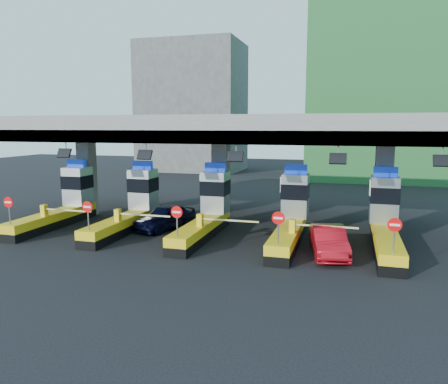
# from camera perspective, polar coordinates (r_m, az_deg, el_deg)

# --- Properties ---
(ground) EXTENTS (120.00, 120.00, 0.00)m
(ground) POSITION_cam_1_polar(r_m,az_deg,el_deg) (26.22, -2.27, -5.55)
(ground) COLOR black
(ground) RESTS_ON ground
(toll_canopy) EXTENTS (28.00, 12.09, 7.00)m
(toll_canopy) POSITION_cam_1_polar(r_m,az_deg,el_deg) (28.16, -0.48, 8.05)
(toll_canopy) COLOR slate
(toll_canopy) RESTS_ON ground
(toll_lane_far_left) EXTENTS (4.43, 8.00, 4.16)m
(toll_lane_far_left) POSITION_cam_1_polar(r_m,az_deg,el_deg) (30.75, -20.09, -1.30)
(toll_lane_far_left) COLOR black
(toll_lane_far_left) RESTS_ON ground
(toll_lane_left) EXTENTS (4.43, 8.00, 4.16)m
(toll_lane_left) POSITION_cam_1_polar(r_m,az_deg,el_deg) (28.11, -11.82, -1.85)
(toll_lane_left) COLOR black
(toll_lane_left) RESTS_ON ground
(toll_lane_center) EXTENTS (4.43, 8.00, 4.16)m
(toll_lane_center) POSITION_cam_1_polar(r_m,az_deg,el_deg) (26.17, -2.09, -2.44)
(toll_lane_center) COLOR black
(toll_lane_center) RESTS_ON ground
(toll_lane_right) EXTENTS (4.43, 8.00, 4.16)m
(toll_lane_right) POSITION_cam_1_polar(r_m,az_deg,el_deg) (25.09, 8.84, -3.03)
(toll_lane_right) COLOR black
(toll_lane_right) RESTS_ON ground
(toll_lane_far_right) EXTENTS (4.43, 8.00, 4.16)m
(toll_lane_far_right) POSITION_cam_1_polar(r_m,az_deg,el_deg) (24.99, 20.31, -3.52)
(toll_lane_far_right) COLOR black
(toll_lane_far_right) RESTS_ON ground
(bg_building_scaffold) EXTENTS (18.00, 12.00, 28.00)m
(bg_building_scaffold) POSITION_cam_1_polar(r_m,az_deg,el_deg) (56.76, 20.78, 15.79)
(bg_building_scaffold) COLOR #1E5926
(bg_building_scaffold) RESTS_ON ground
(bg_building_concrete) EXTENTS (14.00, 10.00, 18.00)m
(bg_building_concrete) POSITION_cam_1_polar(r_m,az_deg,el_deg) (64.07, -4.10, 10.95)
(bg_building_concrete) COLOR #4C4C49
(bg_building_concrete) RESTS_ON ground
(van) EXTENTS (3.18, 4.81, 1.52)m
(van) POSITION_cam_1_polar(r_m,az_deg,el_deg) (27.59, -7.69, -3.28)
(van) COLOR black
(van) RESTS_ON ground
(red_car) EXTENTS (2.33, 4.68, 1.48)m
(red_car) POSITION_cam_1_polar(r_m,az_deg,el_deg) (22.51, 13.50, -6.25)
(red_car) COLOR #AE0D17
(red_car) RESTS_ON ground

